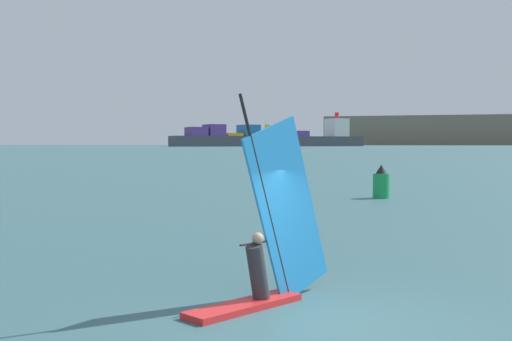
% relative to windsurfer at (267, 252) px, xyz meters
% --- Properties ---
extents(ground_plane, '(4000.00, 4000.00, 0.00)m').
position_rel_windsurfer_xyz_m(ground_plane, '(1.42, -0.89, -0.96)').
color(ground_plane, '#386066').
extents(windsurfer, '(2.22, 3.24, 4.01)m').
position_rel_windsurfer_xyz_m(windsurfer, '(0.00, 0.00, 0.00)').
color(windsurfer, red).
rests_on(windsurfer, ground_plane).
extents(cargo_ship, '(168.55, 133.51, 33.16)m').
position_rel_windsurfer_xyz_m(cargo_ship, '(-112.17, 571.31, 7.31)').
color(cargo_ship, '#3F444C').
rests_on(cargo_ship, ground_plane).
extents(channel_buoy, '(0.91, 0.91, 1.84)m').
position_rel_windsurfer_xyz_m(channel_buoy, '(1.61, 23.59, -0.15)').
color(channel_buoy, '#19994C').
rests_on(channel_buoy, ground_plane).
extents(small_sailboat, '(7.13, 7.61, 9.71)m').
position_rel_windsurfer_xyz_m(small_sailboat, '(-35.75, 174.66, -0.12)').
color(small_sailboat, white).
rests_on(small_sailboat, ground_plane).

